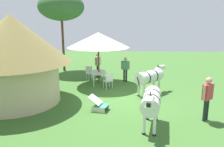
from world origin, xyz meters
TOP-DOWN VIEW (x-y plane):
  - ground_plane at (0.00, 0.00)m, footprint 36.00×36.00m
  - thatched_hut at (-1.19, 4.83)m, footprint 5.18×5.18m
  - shade_umbrella at (2.22, 1.38)m, footprint 3.70×3.70m
  - patio_dining_table at (2.22, 1.38)m, footprint 1.53×1.14m
  - patio_chair_east_end at (3.20, 2.12)m, footprint 0.60×0.60m
  - patio_chair_near_hut at (1.20, 0.70)m, footprint 0.59×0.60m
  - guest_beside_umbrella at (2.89, -0.24)m, footprint 0.21×0.56m
  - guest_behind_table at (4.04, 1.66)m, footprint 0.54×0.37m
  - standing_watcher at (-2.68, -3.33)m, footprint 0.47×0.49m
  - striped_lounge_chair at (-1.91, 0.89)m, footprint 0.72×0.92m
  - zebra_nearest_camera at (0.43, -1.53)m, footprint 1.87×1.78m
  - zebra_by_umbrella at (-3.39, -1.15)m, footprint 2.26×0.92m
  - acacia_tree_behind_hut at (5.74, 4.53)m, footprint 3.37×3.37m

SIDE VIEW (x-z plane):
  - ground_plane at x=0.00m, z-range 0.00..0.00m
  - striped_lounge_chair at x=-1.91m, z-range -0.06..0.57m
  - patio_chair_east_end at x=3.20m, z-range 0.07..0.97m
  - patio_chair_near_hut at x=1.20m, z-range 0.07..0.97m
  - patio_dining_table at x=2.22m, z-range 0.28..1.02m
  - zebra_nearest_camera at x=0.43m, z-range 0.20..1.67m
  - guest_beside_umbrella at x=2.89m, z-range 0.16..1.72m
  - guest_behind_table at x=4.04m, z-range 0.17..1.81m
  - zebra_by_umbrella at x=-3.39m, z-range 0.23..1.76m
  - standing_watcher at x=-2.68m, z-range 0.17..1.89m
  - thatched_hut at x=-1.19m, z-range 0.27..4.33m
  - shade_umbrella at x=2.22m, z-range 1.12..4.25m
  - acacia_tree_behind_hut at x=5.74m, z-range 1.89..7.71m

